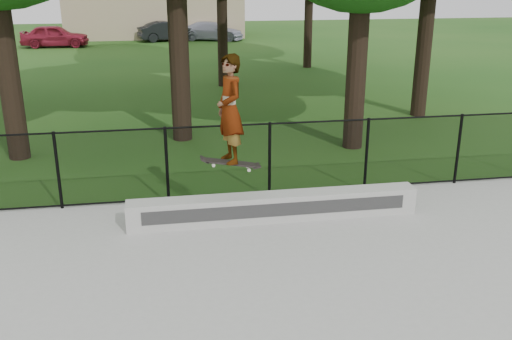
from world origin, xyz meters
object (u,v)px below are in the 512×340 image
(car_a, at_px, (55,36))
(grind_ledge, at_px, (275,207))
(car_b, at_px, (168,31))
(car_c, at_px, (212,31))
(skater_airborne, at_px, (230,111))

(car_a, bearing_deg, grind_ledge, -162.87)
(grind_ledge, height_order, car_a, car_a)
(grind_ledge, distance_m, car_a, 28.65)
(car_b, relative_size, car_c, 0.91)
(skater_airborne, bearing_deg, car_c, 84.99)
(car_a, height_order, skater_airborne, skater_airborne)
(car_a, xyz_separation_m, skater_airborne, (7.14, -27.67, 1.46))
(car_b, height_order, skater_airborne, skater_airborne)
(car_c, bearing_deg, grind_ledge, -164.69)
(grind_ledge, relative_size, car_b, 1.50)
(car_c, bearing_deg, skater_airborne, -166.21)
(car_b, bearing_deg, grind_ledge, 168.07)
(skater_airborne, bearing_deg, car_b, 90.59)
(car_a, distance_m, skater_airborne, 28.61)
(car_b, xyz_separation_m, car_c, (2.92, -0.04, -0.03))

